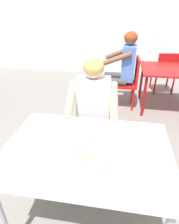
# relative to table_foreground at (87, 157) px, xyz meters

# --- Properties ---
(ground_plane) EXTENTS (12.00, 12.00, 0.05)m
(ground_plane) POSITION_rel_table_foreground_xyz_m (-0.07, 0.02, -0.69)
(ground_plane) COLOR slate
(table_foreground) EXTENTS (1.16, 0.81, 0.74)m
(table_foreground) POSITION_rel_table_foreground_xyz_m (0.00, 0.00, 0.00)
(table_foreground) COLOR white
(table_foreground) RESTS_ON ground
(thali_tray) EXTENTS (0.31, 0.31, 0.03)m
(thali_tray) POSITION_rel_table_foreground_xyz_m (0.05, -0.09, 0.09)
(thali_tray) COLOR #B7BABF
(thali_tray) RESTS_ON table_foreground
(chair_foreground) EXTENTS (0.43, 0.44, 0.85)m
(chair_foreground) POSITION_rel_table_foreground_xyz_m (-0.08, 0.90, -0.18)
(chair_foreground) COLOR red
(chair_foreground) RESTS_ON ground
(diner_foreground) EXTENTS (0.52, 0.58, 1.18)m
(diner_foreground) POSITION_rel_table_foreground_xyz_m (-0.06, 0.68, 0.04)
(diner_foreground) COLOR #393939
(diner_foreground) RESTS_ON ground
(table_background_red) EXTENTS (0.96, 0.79, 0.71)m
(table_background_red) POSITION_rel_table_foreground_xyz_m (1.01, 2.16, -0.04)
(table_background_red) COLOR #B71414
(table_background_red) RESTS_ON ground
(chair_red_left) EXTENTS (0.44, 0.39, 0.87)m
(chair_red_left) POSITION_rel_table_foreground_xyz_m (0.34, 2.13, -0.17)
(chair_red_left) COLOR #B41513
(chair_red_left) RESTS_ON ground
(chair_red_far) EXTENTS (0.48, 0.47, 0.82)m
(chair_red_far) POSITION_rel_table_foreground_xyz_m (1.05, 2.84, -0.18)
(chair_red_far) COLOR red
(chair_red_far) RESTS_ON ground
(patron_background) EXTENTS (0.56, 0.50, 1.25)m
(patron_background) POSITION_rel_table_foreground_xyz_m (0.22, 2.17, 0.08)
(patron_background) COLOR #3D3D3D
(patron_background) RESTS_ON ground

